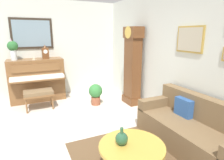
{
  "coord_description": "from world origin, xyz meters",
  "views": [
    {
      "loc": [
        3.35,
        -0.46,
        1.86
      ],
      "look_at": [
        -0.29,
        1.25,
        0.86
      ],
      "focal_mm": 30.41,
      "sensor_mm": 36.0,
      "label": 1
    }
  ],
  "objects_px": {
    "piano_bench": "(39,94)",
    "flower_vase": "(13,48)",
    "piano": "(37,80)",
    "coffee_table": "(132,147)",
    "teacup": "(34,59)",
    "potted_plant": "(96,93)",
    "couch": "(192,129)",
    "grandfather_clock": "(132,68)",
    "mantel_clock": "(45,52)",
    "green_jug": "(122,138)"
  },
  "relations": [
    {
      "from": "mantel_clock",
      "to": "flower_vase",
      "type": "bearing_deg",
      "value": -90.04
    },
    {
      "from": "piano",
      "to": "coffee_table",
      "type": "relative_size",
      "value": 1.64
    },
    {
      "from": "coffee_table",
      "to": "teacup",
      "type": "xyz_separation_m",
      "value": [
        -3.53,
        -0.92,
        0.8
      ]
    },
    {
      "from": "piano",
      "to": "grandfather_clock",
      "type": "height_order",
      "value": "grandfather_clock"
    },
    {
      "from": "flower_vase",
      "to": "piano",
      "type": "bearing_deg",
      "value": 90.13
    },
    {
      "from": "coffee_table",
      "to": "potted_plant",
      "type": "xyz_separation_m",
      "value": [
        -2.62,
        0.46,
        -0.07
      ]
    },
    {
      "from": "potted_plant",
      "to": "teacup",
      "type": "bearing_deg",
      "value": -123.51
    },
    {
      "from": "couch",
      "to": "teacup",
      "type": "bearing_deg",
      "value": -147.85
    },
    {
      "from": "piano",
      "to": "coffee_table",
      "type": "distance_m",
      "value": 3.79
    },
    {
      "from": "teacup",
      "to": "flower_vase",
      "type": "bearing_deg",
      "value": -106.92
    },
    {
      "from": "couch",
      "to": "potted_plant",
      "type": "bearing_deg",
      "value": -162.96
    },
    {
      "from": "piano_bench",
      "to": "potted_plant",
      "type": "distance_m",
      "value": 1.42
    },
    {
      "from": "coffee_table",
      "to": "flower_vase",
      "type": "relative_size",
      "value": 1.52
    },
    {
      "from": "couch",
      "to": "flower_vase",
      "type": "distance_m",
      "value": 4.58
    },
    {
      "from": "piano",
      "to": "potted_plant",
      "type": "height_order",
      "value": "piano"
    },
    {
      "from": "flower_vase",
      "to": "potted_plant",
      "type": "bearing_deg",
      "value": 60.31
    },
    {
      "from": "piano_bench",
      "to": "coffee_table",
      "type": "relative_size",
      "value": 0.8
    },
    {
      "from": "grandfather_clock",
      "to": "teacup",
      "type": "height_order",
      "value": "grandfather_clock"
    },
    {
      "from": "couch",
      "to": "mantel_clock",
      "type": "relative_size",
      "value": 5.0
    },
    {
      "from": "grandfather_clock",
      "to": "potted_plant",
      "type": "xyz_separation_m",
      "value": [
        -0.3,
        -0.93,
        -0.64
      ]
    },
    {
      "from": "potted_plant",
      "to": "green_jug",
      "type": "bearing_deg",
      "value": -12.77
    },
    {
      "from": "couch",
      "to": "flower_vase",
      "type": "bearing_deg",
      "value": -143.6
    },
    {
      "from": "piano_bench",
      "to": "green_jug",
      "type": "distance_m",
      "value": 2.97
    },
    {
      "from": "grandfather_clock",
      "to": "coffee_table",
      "type": "distance_m",
      "value": 2.77
    },
    {
      "from": "couch",
      "to": "teacup",
      "type": "relative_size",
      "value": 16.38
    },
    {
      "from": "mantel_clock",
      "to": "couch",
      "type": "bearing_deg",
      "value": 27.28
    },
    {
      "from": "coffee_table",
      "to": "mantel_clock",
      "type": "relative_size",
      "value": 2.32
    },
    {
      "from": "grandfather_clock",
      "to": "mantel_clock",
      "type": "bearing_deg",
      "value": -124.19
    },
    {
      "from": "piano_bench",
      "to": "potted_plant",
      "type": "height_order",
      "value": "potted_plant"
    },
    {
      "from": "piano_bench",
      "to": "grandfather_clock",
      "type": "bearing_deg",
      "value": 75.4
    },
    {
      "from": "piano_bench",
      "to": "coffee_table",
      "type": "xyz_separation_m",
      "value": [
        2.92,
        0.93,
        -0.01
      ]
    },
    {
      "from": "coffee_table",
      "to": "potted_plant",
      "type": "height_order",
      "value": "potted_plant"
    },
    {
      "from": "piano",
      "to": "teacup",
      "type": "relative_size",
      "value": 12.41
    },
    {
      "from": "grandfather_clock",
      "to": "flower_vase",
      "type": "xyz_separation_m",
      "value": [
        -1.36,
        -2.79,
        0.52
      ]
    },
    {
      "from": "mantel_clock",
      "to": "potted_plant",
      "type": "height_order",
      "value": "mantel_clock"
    },
    {
      "from": "piano_bench",
      "to": "coffee_table",
      "type": "height_order",
      "value": "piano_bench"
    },
    {
      "from": "grandfather_clock",
      "to": "mantel_clock",
      "type": "height_order",
      "value": "grandfather_clock"
    },
    {
      "from": "piano",
      "to": "mantel_clock",
      "type": "bearing_deg",
      "value": 89.67
    },
    {
      "from": "mantel_clock",
      "to": "teacup",
      "type": "distance_m",
      "value": 0.37
    },
    {
      "from": "flower_vase",
      "to": "grandfather_clock",
      "type": "bearing_deg",
      "value": 64.02
    },
    {
      "from": "grandfather_clock",
      "to": "flower_vase",
      "type": "height_order",
      "value": "grandfather_clock"
    },
    {
      "from": "piano",
      "to": "grandfather_clock",
      "type": "distance_m",
      "value": 2.69
    },
    {
      "from": "piano_bench",
      "to": "green_jug",
      "type": "xyz_separation_m",
      "value": [
        2.85,
        0.81,
        0.11
      ]
    },
    {
      "from": "teacup",
      "to": "green_jug",
      "type": "distance_m",
      "value": 3.62
    },
    {
      "from": "piano_bench",
      "to": "flower_vase",
      "type": "xyz_separation_m",
      "value": [
        -0.76,
        -0.47,
        1.08
      ]
    },
    {
      "from": "piano_bench",
      "to": "teacup",
      "type": "relative_size",
      "value": 6.03
    },
    {
      "from": "potted_plant",
      "to": "mantel_clock",
      "type": "bearing_deg",
      "value": -134.71
    },
    {
      "from": "piano_bench",
      "to": "potted_plant",
      "type": "relative_size",
      "value": 1.25
    },
    {
      "from": "coffee_table",
      "to": "piano_bench",
      "type": "bearing_deg",
      "value": -162.41
    },
    {
      "from": "grandfather_clock",
      "to": "flower_vase",
      "type": "bearing_deg",
      "value": -115.98
    }
  ]
}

